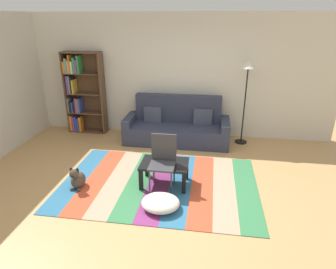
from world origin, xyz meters
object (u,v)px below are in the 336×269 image
(dog, at_px, (77,179))
(folding_chair, at_px, (163,158))
(standing_lamp, at_px, (247,76))
(bookshelf, at_px, (80,93))
(couch, at_px, (177,127))
(tv_remote, at_px, (165,163))
(pouf, at_px, (161,203))
(coffee_table, at_px, (164,167))

(dog, distance_m, folding_chair, 1.44)
(standing_lamp, bearing_deg, bookshelf, 177.78)
(folding_chair, bearing_deg, couch, 119.41)
(folding_chair, bearing_deg, standing_lamp, 84.93)
(couch, distance_m, standing_lamp, 1.83)
(standing_lamp, distance_m, tv_remote, 2.67)
(pouf, distance_m, dog, 1.47)
(dog, xyz_separation_m, tv_remote, (1.39, 0.28, 0.25))
(coffee_table, bearing_deg, pouf, -85.64)
(coffee_table, height_order, standing_lamp, standing_lamp)
(coffee_table, bearing_deg, folding_chair, -96.79)
(couch, height_order, tv_remote, couch)
(bookshelf, distance_m, standing_lamp, 3.77)
(couch, distance_m, pouf, 2.54)
(couch, xyz_separation_m, tv_remote, (0.03, -1.88, 0.08))
(couch, distance_m, bookshelf, 2.40)
(dog, xyz_separation_m, standing_lamp, (2.77, 2.30, 1.32))
(bookshelf, relative_size, tv_remote, 12.54)
(pouf, distance_m, tv_remote, 0.72)
(tv_remote, height_order, folding_chair, folding_chair)
(couch, bearing_deg, standing_lamp, 5.64)
(coffee_table, relative_size, folding_chair, 0.85)
(standing_lamp, xyz_separation_m, tv_remote, (-1.39, -2.02, -1.07))
(folding_chair, bearing_deg, bookshelf, 165.28)
(bookshelf, relative_size, coffee_table, 2.46)
(couch, relative_size, dog, 5.69)
(bookshelf, bearing_deg, folding_chair, -43.74)
(coffee_table, xyz_separation_m, dog, (-1.38, -0.31, -0.17))
(bookshelf, xyz_separation_m, tv_remote, (2.34, -2.16, -0.53))
(coffee_table, xyz_separation_m, tv_remote, (0.01, -0.02, 0.08))
(bookshelf, relative_size, dog, 4.73)
(bookshelf, height_order, pouf, bookshelf)
(bookshelf, xyz_separation_m, standing_lamp, (3.73, -0.14, 0.54))
(couch, height_order, pouf, couch)
(dog, xyz_separation_m, folding_chair, (1.37, 0.23, 0.37))
(pouf, xyz_separation_m, tv_remote, (-0.04, 0.64, 0.31))
(pouf, relative_size, folding_chair, 0.62)
(tv_remote, xyz_separation_m, folding_chair, (-0.02, -0.06, 0.12))
(bookshelf, xyz_separation_m, pouf, (2.38, -2.81, -0.84))
(coffee_table, relative_size, tv_remote, 5.11)
(tv_remote, distance_m, folding_chair, 0.14)
(bookshelf, bearing_deg, couch, -7.02)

